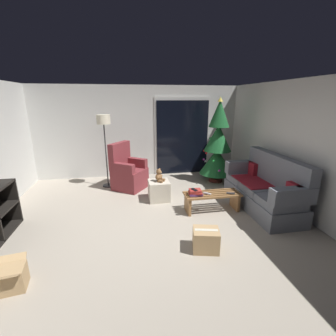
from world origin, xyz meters
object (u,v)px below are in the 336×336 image
object	(u,v)px
book_stack	(195,192)
armchair	(128,173)
teddy_bear_chestnut	(159,176)
couch	(265,189)
christmas_tree	(218,146)
ottoman	(159,191)
remote_silver	(207,193)
cardboard_box_open_near_shelf	(7,279)
coffee_table	(212,199)
floor_lamp	(104,127)
remote_graphite	(231,193)
cardboard_box_taped_mid_floor	(206,240)
cell_phone	(194,190)

from	to	relation	value
book_stack	armchair	distance (m)	2.01
book_stack	teddy_bear_chestnut	world-z (taller)	teddy_bear_chestnut
couch	teddy_bear_chestnut	size ratio (longest dim) A/B	6.82
christmas_tree	ottoman	xyz separation A→B (m)	(-1.68, -0.94, -0.75)
remote_silver	cardboard_box_open_near_shelf	world-z (taller)	remote_silver
coffee_table	armchair	xyz separation A→B (m)	(-1.60, 1.54, 0.15)
remote_silver	floor_lamp	bearing A→B (deg)	90.51
floor_lamp	armchair	bearing A→B (deg)	-25.29
christmas_tree	book_stack	bearing A→B (deg)	-122.86
coffee_table	remote_graphite	world-z (taller)	remote_graphite
floor_lamp	cardboard_box_taped_mid_floor	xyz separation A→B (m)	(1.57, -2.97, -1.34)
couch	remote_silver	size ratio (longest dim) A/B	12.46
remote_silver	cell_phone	distance (m)	0.29
couch	coffee_table	distance (m)	1.10
coffee_table	cell_phone	size ratio (longest dim) A/B	7.64
coffee_table	cardboard_box_taped_mid_floor	bearing A→B (deg)	-114.14
book_stack	cell_phone	distance (m)	0.06
ottoman	cardboard_box_taped_mid_floor	xyz separation A→B (m)	(0.42, -1.89, -0.05)
remote_graphite	cell_phone	size ratio (longest dim) A/B	1.08
couch	coffee_table	bearing A→B (deg)	177.09
cell_phone	cardboard_box_open_near_shelf	distance (m)	3.05
remote_graphite	cardboard_box_open_near_shelf	bearing A→B (deg)	-44.74
book_stack	teddy_bear_chestnut	size ratio (longest dim) A/B	0.99
armchair	teddy_bear_chestnut	size ratio (longest dim) A/B	3.96
christmas_tree	remote_silver	bearing A→B (deg)	-116.82
remote_silver	ottoman	bearing A→B (deg)	91.97
cell_phone	remote_silver	bearing A→B (deg)	-18.47
coffee_table	ottoman	distance (m)	1.18
ottoman	couch	bearing A→B (deg)	-20.29
remote_silver	floor_lamp	xyz separation A→B (m)	(-2.00, 1.80, 1.13)
cardboard_box_taped_mid_floor	teddy_bear_chestnut	bearing A→B (deg)	102.30
remote_graphite	cardboard_box_taped_mid_floor	bearing A→B (deg)	-15.90
coffee_table	ottoman	bearing A→B (deg)	143.80
cell_phone	teddy_bear_chestnut	xyz separation A→B (m)	(-0.57, 0.73, 0.07)
christmas_tree	cardboard_box_taped_mid_floor	world-z (taller)	christmas_tree
book_stack	floor_lamp	world-z (taller)	floor_lamp
cardboard_box_taped_mid_floor	remote_silver	bearing A→B (deg)	70.20
remote_silver	ottoman	size ratio (longest dim) A/B	0.35
remote_graphite	cardboard_box_taped_mid_floor	xyz separation A→B (m)	(-0.87, -1.10, -0.22)
christmas_tree	floor_lamp	xyz separation A→B (m)	(-2.84, 0.14, 0.54)
cell_phone	cardboard_box_taped_mid_floor	bearing A→B (deg)	-118.61
cardboard_box_taped_mid_floor	cell_phone	bearing A→B (deg)	82.35
cardboard_box_taped_mid_floor	book_stack	bearing A→B (deg)	81.12
remote_silver	cardboard_box_taped_mid_floor	bearing A→B (deg)	-157.22
cell_phone	remote_graphite	bearing A→B (deg)	-25.81
armchair	cardboard_box_taped_mid_floor	world-z (taller)	armchair
cardboard_box_open_near_shelf	remote_silver	bearing A→B (deg)	26.90
coffee_table	cardboard_box_taped_mid_floor	world-z (taller)	coffee_table
coffee_table	remote_graphite	distance (m)	0.38
cell_phone	cardboard_box_taped_mid_floor	distance (m)	1.21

